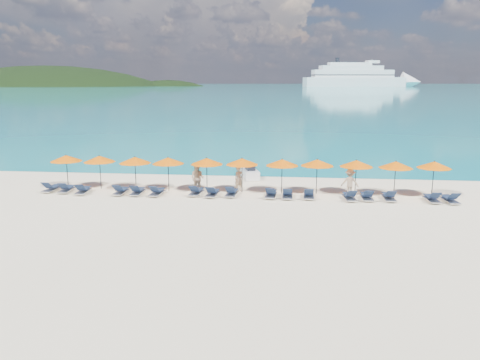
# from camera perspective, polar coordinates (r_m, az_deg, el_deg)

# --- Properties ---
(ground) EXTENTS (1400.00, 1400.00, 0.00)m
(ground) POSITION_cam_1_polar(r_m,az_deg,el_deg) (25.70, -0.70, -4.01)
(ground) COLOR beige
(sea) EXTENTS (1600.00, 1300.00, 0.01)m
(sea) POSITION_cam_1_polar(r_m,az_deg,el_deg) (684.57, 5.89, 11.39)
(sea) COLOR #1FA9B2
(sea) RESTS_ON ground
(headland_main) EXTENTS (374.00, 242.00, 126.50)m
(headland_main) POSITION_cam_1_polar(r_m,az_deg,el_deg) (642.25, -22.32, 7.13)
(headland_main) COLOR black
(headland_main) RESTS_ON ground
(headland_small) EXTENTS (162.00, 126.00, 85.50)m
(headland_small) POSITION_cam_1_polar(r_m,az_deg,el_deg) (605.66, -8.71, 7.92)
(headland_small) COLOR black
(headland_small) RESTS_ON ground
(cruise_ship) EXTENTS (141.57, 50.53, 38.97)m
(cruise_ship) POSITION_cam_1_polar(r_m,az_deg,el_deg) (574.93, 14.94, 11.95)
(cruise_ship) COLOR silver
(cruise_ship) RESTS_ON ground
(sailboat_near) EXTENTS (6.15, 2.05, 11.28)m
(sailboat_near) POSITION_cam_1_polar(r_m,az_deg,el_deg) (538.16, 18.67, 10.79)
(sailboat_near) COLOR silver
(sailboat_near) RESTS_ON ground
(jetski) EXTENTS (1.73, 2.91, 0.97)m
(jetski) POSITION_cam_1_polar(r_m,az_deg,el_deg) (34.73, 1.18, 0.91)
(jetski) COLOR silver
(jetski) RESTS_ON ground
(beachgoer_a) EXTENTS (0.72, 0.65, 1.65)m
(beachgoer_a) POSITION_cam_1_polar(r_m,az_deg,el_deg) (30.43, -0.14, 0.13)
(beachgoer_a) COLOR tan
(beachgoer_a) RESTS_ON ground
(beachgoer_b) EXTENTS (1.02, 0.73, 1.89)m
(beachgoer_b) POSITION_cam_1_polar(r_m,az_deg,el_deg) (30.17, -5.23, 0.20)
(beachgoer_b) COLOR tan
(beachgoer_b) RESTS_ON ground
(beachgoer_c) EXTENTS (1.15, 0.61, 1.72)m
(beachgoer_c) POSITION_cam_1_polar(r_m,az_deg,el_deg) (30.01, 13.24, -0.30)
(beachgoer_c) COLOR tan
(beachgoer_c) RESTS_ON ground
(umbrella_0) EXTENTS (2.10, 2.10, 2.28)m
(umbrella_0) POSITION_cam_1_polar(r_m,az_deg,el_deg) (33.33, -20.44, 2.50)
(umbrella_0) COLOR black
(umbrella_0) RESTS_ON ground
(umbrella_1) EXTENTS (2.10, 2.10, 2.28)m
(umbrella_1) POSITION_cam_1_polar(r_m,az_deg,el_deg) (32.37, -16.77, 2.48)
(umbrella_1) COLOR black
(umbrella_1) RESTS_ON ground
(umbrella_2) EXTENTS (2.10, 2.10, 2.28)m
(umbrella_2) POSITION_cam_1_polar(r_m,az_deg,el_deg) (31.28, -12.69, 2.39)
(umbrella_2) COLOR black
(umbrella_2) RESTS_ON ground
(umbrella_3) EXTENTS (2.10, 2.10, 2.28)m
(umbrella_3) POSITION_cam_1_polar(r_m,az_deg,el_deg) (30.67, -8.77, 2.35)
(umbrella_3) COLOR black
(umbrella_3) RESTS_ON ground
(umbrella_4) EXTENTS (2.10, 2.10, 2.28)m
(umbrella_4) POSITION_cam_1_polar(r_m,az_deg,el_deg) (30.16, -4.08, 2.30)
(umbrella_4) COLOR black
(umbrella_4) RESTS_ON ground
(umbrella_5) EXTENTS (2.10, 2.10, 2.28)m
(umbrella_5) POSITION_cam_1_polar(r_m,az_deg,el_deg) (29.96, 0.25, 2.26)
(umbrella_5) COLOR black
(umbrella_5) RESTS_ON ground
(umbrella_6) EXTENTS (2.10, 2.10, 2.28)m
(umbrella_6) POSITION_cam_1_polar(r_m,az_deg,el_deg) (29.72, 5.16, 2.13)
(umbrella_6) COLOR black
(umbrella_6) RESTS_ON ground
(umbrella_7) EXTENTS (2.10, 2.10, 2.28)m
(umbrella_7) POSITION_cam_1_polar(r_m,az_deg,el_deg) (29.95, 9.39, 2.10)
(umbrella_7) COLOR black
(umbrella_7) RESTS_ON ground
(umbrella_8) EXTENTS (2.10, 2.10, 2.28)m
(umbrella_8) POSITION_cam_1_polar(r_m,az_deg,el_deg) (30.15, 14.00, 1.97)
(umbrella_8) COLOR black
(umbrella_8) RESTS_ON ground
(umbrella_9) EXTENTS (2.10, 2.10, 2.28)m
(umbrella_9) POSITION_cam_1_polar(r_m,az_deg,el_deg) (30.40, 18.47, 1.78)
(umbrella_9) COLOR black
(umbrella_9) RESTS_ON ground
(umbrella_10) EXTENTS (2.10, 2.10, 2.28)m
(umbrella_10) POSITION_cam_1_polar(r_m,az_deg,el_deg) (31.20, 22.60, 1.73)
(umbrella_10) COLOR black
(umbrella_10) RESTS_ON ground
(lounger_0) EXTENTS (0.72, 1.73, 0.66)m
(lounger_0) POSITION_cam_1_polar(r_m,az_deg,el_deg) (32.90, -21.96, -0.90)
(lounger_0) COLOR silver
(lounger_0) RESTS_ON ground
(lounger_1) EXTENTS (0.76, 1.74, 0.66)m
(lounger_1) POSITION_cam_1_polar(r_m,az_deg,el_deg) (32.35, -20.37, -0.98)
(lounger_1) COLOR silver
(lounger_1) RESTS_ON ground
(lounger_2) EXTENTS (0.77, 1.75, 0.66)m
(lounger_2) POSITION_cam_1_polar(r_m,az_deg,el_deg) (31.59, -18.58, -1.16)
(lounger_2) COLOR silver
(lounger_2) RESTS_ON ground
(lounger_3) EXTENTS (0.65, 1.71, 0.66)m
(lounger_3) POSITION_cam_1_polar(r_m,az_deg,el_deg) (30.71, -14.31, -1.27)
(lounger_3) COLOR silver
(lounger_3) RESTS_ON ground
(lounger_4) EXTENTS (0.65, 1.71, 0.66)m
(lounger_4) POSITION_cam_1_polar(r_m,az_deg,el_deg) (30.35, -12.40, -1.33)
(lounger_4) COLOR silver
(lounger_4) RESTS_ON ground
(lounger_5) EXTENTS (0.72, 1.73, 0.66)m
(lounger_5) POSITION_cam_1_polar(r_m,az_deg,el_deg) (29.94, -10.08, -1.41)
(lounger_5) COLOR silver
(lounger_5) RESTS_ON ground
(lounger_6) EXTENTS (0.77, 1.75, 0.66)m
(lounger_6) POSITION_cam_1_polar(r_m,az_deg,el_deg) (29.68, -5.36, -1.39)
(lounger_6) COLOR silver
(lounger_6) RESTS_ON ground
(lounger_7) EXTENTS (0.75, 1.74, 0.66)m
(lounger_7) POSITION_cam_1_polar(r_m,az_deg,el_deg) (29.28, -3.37, -1.55)
(lounger_7) COLOR silver
(lounger_7) RESTS_ON ground
(lounger_8) EXTENTS (0.73, 1.74, 0.66)m
(lounger_8) POSITION_cam_1_polar(r_m,az_deg,el_deg) (29.29, -1.00, -1.53)
(lounger_8) COLOR silver
(lounger_8) RESTS_ON ground
(lounger_9) EXTENTS (0.72, 1.74, 0.66)m
(lounger_9) POSITION_cam_1_polar(r_m,az_deg,el_deg) (29.03, 3.80, -1.67)
(lounger_9) COLOR silver
(lounger_9) RESTS_ON ground
(lounger_10) EXTENTS (0.64, 1.71, 0.66)m
(lounger_10) POSITION_cam_1_polar(r_m,az_deg,el_deg) (28.97, 5.82, -1.74)
(lounger_10) COLOR silver
(lounger_10) RESTS_ON ground
(lounger_11) EXTENTS (0.68, 1.72, 0.66)m
(lounger_11) POSITION_cam_1_polar(r_m,az_deg,el_deg) (29.07, 8.39, -1.76)
(lounger_11) COLOR silver
(lounger_11) RESTS_ON ground
(lounger_12) EXTENTS (0.78, 1.75, 0.66)m
(lounger_12) POSITION_cam_1_polar(r_m,az_deg,el_deg) (29.08, 13.20, -1.95)
(lounger_12) COLOR silver
(lounger_12) RESTS_ON ground
(lounger_13) EXTENTS (0.65, 1.71, 0.66)m
(lounger_13) POSITION_cam_1_polar(r_m,az_deg,el_deg) (29.37, 15.20, -1.92)
(lounger_13) COLOR silver
(lounger_13) RESTS_ON ground
(lounger_14) EXTENTS (0.63, 1.70, 0.66)m
(lounger_14) POSITION_cam_1_polar(r_m,az_deg,el_deg) (29.65, 17.70, -1.94)
(lounger_14) COLOR silver
(lounger_14) RESTS_ON ground
(lounger_15) EXTENTS (0.71, 1.73, 0.66)m
(lounger_15) POSITION_cam_1_polar(r_m,az_deg,el_deg) (30.14, 22.36, -2.06)
(lounger_15) COLOR silver
(lounger_15) RESTS_ON ground
(lounger_16) EXTENTS (0.78, 1.75, 0.66)m
(lounger_16) POSITION_cam_1_polar(r_m,az_deg,el_deg) (30.38, 24.22, -2.11)
(lounger_16) COLOR silver
(lounger_16) RESTS_ON ground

